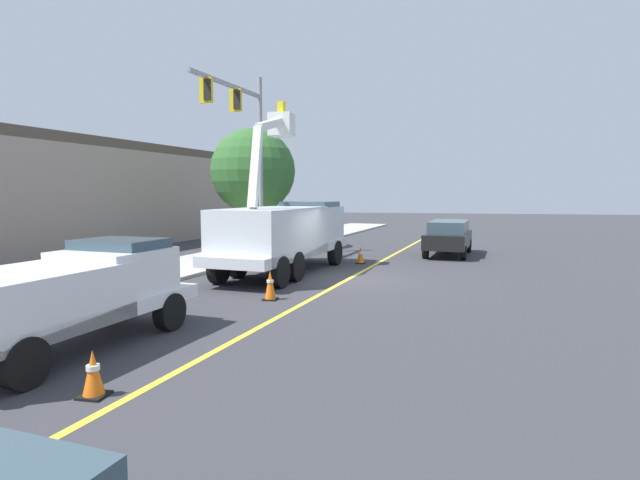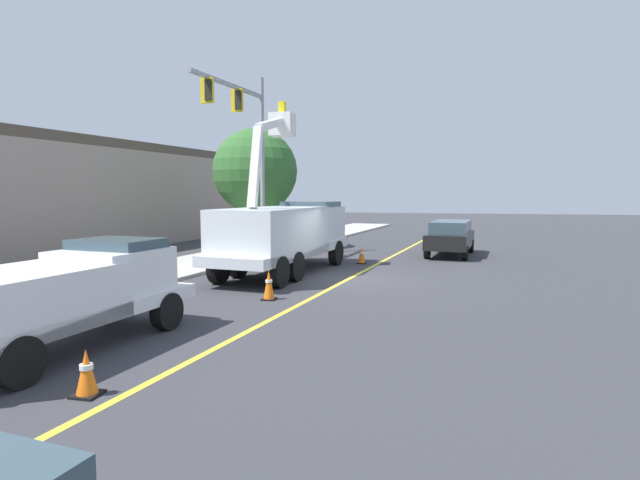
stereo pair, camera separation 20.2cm
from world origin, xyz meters
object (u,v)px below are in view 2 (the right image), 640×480
Objects in this scene: utility_bucket_truck at (285,231)px; traffic_cone_mid_rear at (362,255)px; traffic_cone_mid_front at (269,285)px; service_pickup_truck at (65,293)px; passing_minivan at (451,236)px; traffic_cone_leading at (87,373)px; traffic_signal_mast at (246,133)px.

utility_bucket_truck is 4.19m from traffic_cone_mid_rear.
utility_bucket_truck reaches higher than traffic_cone_mid_front.
service_pickup_truck reaches higher than traffic_cone_mid_front.
traffic_cone_mid_rear is (8.04, -1.56, -0.06)m from traffic_cone_mid_front.
passing_minivan is 5.73× the size of traffic_cone_mid_front.
utility_bucket_truck is 10.33m from service_pickup_truck.
traffic_cone_mid_rear is (15.29, -2.06, 0.01)m from traffic_cone_leading.
traffic_signal_mast is at bearing 83.53° from traffic_cone_mid_rear.
passing_minivan is at bearing -24.46° from traffic_cone_mid_front.
service_pickup_truck is 14.78m from traffic_signal_mast.
passing_minivan is 5.47m from traffic_cone_mid_rear.
utility_bucket_truck is 1.45× the size of service_pickup_truck.
traffic_signal_mast reaches higher than traffic_cone_mid_front.
passing_minivan reaches higher than traffic_cone_leading.
traffic_cone_leading is 0.83× the size of traffic_cone_mid_front.
traffic_cone_mid_front is at bearing 169.03° from traffic_cone_mid_rear.
traffic_cone_mid_rear is at bearing -96.47° from traffic_signal_mast.
utility_bucket_truck is at bearing 140.92° from traffic_cone_mid_rear.
service_pickup_truck is 8.02× the size of traffic_cone_leading.
traffic_cone_leading is (-1.97, -1.94, -0.76)m from service_pickup_truck.
utility_bucket_truck is at bearing 137.49° from passing_minivan.
traffic_cone_mid_rear is (13.33, -3.99, -0.75)m from service_pickup_truck.
traffic_cone_mid_front is (5.29, -2.44, -0.69)m from service_pickup_truck.
service_pickup_truck is at bearing -173.96° from traffic_signal_mast.
traffic_cone_mid_rear reaches higher than traffic_cone_leading.
traffic_cone_leading is 0.97× the size of traffic_cone_mid_rear.
traffic_cone_leading is (-12.18, -0.47, -1.25)m from utility_bucket_truck.
traffic_cone_mid_front is at bearing -155.69° from traffic_signal_mast.
passing_minivan is 0.58× the size of traffic_signal_mast.
traffic_signal_mast reaches higher than utility_bucket_truck.
traffic_signal_mast is (8.66, 3.91, 5.36)m from traffic_cone_mid_front.
utility_bucket_truck reaches higher than passing_minivan.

